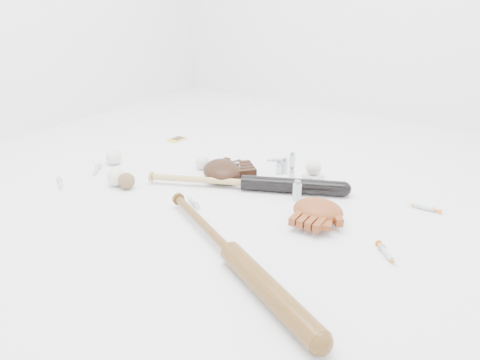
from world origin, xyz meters
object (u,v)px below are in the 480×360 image
Objects in this scene: bat_dark at (244,183)px; pedestal at (313,179)px; glove_dark at (222,170)px; bat_wood at (232,253)px.

bat_dark is 0.32m from pedestal.
glove_dark is 3.45× the size of pedestal.
bat_dark is 0.15m from glove_dark.
glove_dark is (-0.43, 0.52, 0.01)m from bat_wood.
pedestal is (-0.08, 0.73, -0.02)m from bat_wood.
bat_dark is at bearing 146.27° from bat_wood.
bat_wood is 0.73m from pedestal.
bat_wood is 3.90× the size of glove_dark.
glove_dark is at bearing 141.48° from bat_dark.
bat_wood is at bearing -10.14° from glove_dark.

